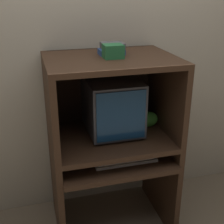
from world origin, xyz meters
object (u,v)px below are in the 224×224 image
(mouse, at_px, (162,154))
(snack_bag, at_px, (149,119))
(keyboard, at_px, (125,159))
(storage_box, at_px, (113,51))
(crt_monitor, at_px, (112,105))
(book_stack, at_px, (112,49))

(mouse, relative_size, snack_bag, 0.41)
(keyboard, bearing_deg, storage_box, 112.35)
(storage_box, bearing_deg, crt_monitor, 76.45)
(snack_bag, height_order, storage_box, storage_box)
(mouse, bearing_deg, keyboard, -179.96)
(keyboard, distance_m, storage_box, 0.75)
(mouse, bearing_deg, book_stack, 142.62)
(keyboard, distance_m, book_stack, 0.77)
(book_stack, bearing_deg, storage_box, -101.80)
(mouse, xyz_separation_m, book_stack, (-0.31, 0.24, 0.73))
(book_stack, bearing_deg, keyboard, -83.36)
(crt_monitor, relative_size, keyboard, 1.01)
(crt_monitor, bearing_deg, book_stack, 87.64)
(mouse, relative_size, book_stack, 0.35)
(mouse, bearing_deg, snack_bag, 94.69)
(crt_monitor, height_order, storage_box, storage_box)
(mouse, distance_m, storage_box, 0.82)
(crt_monitor, bearing_deg, snack_bag, 2.80)
(keyboard, xyz_separation_m, book_stack, (-0.03, 0.24, 0.73))
(keyboard, relative_size, storage_box, 3.50)
(snack_bag, bearing_deg, keyboard, -138.48)
(keyboard, height_order, storage_box, storage_box)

